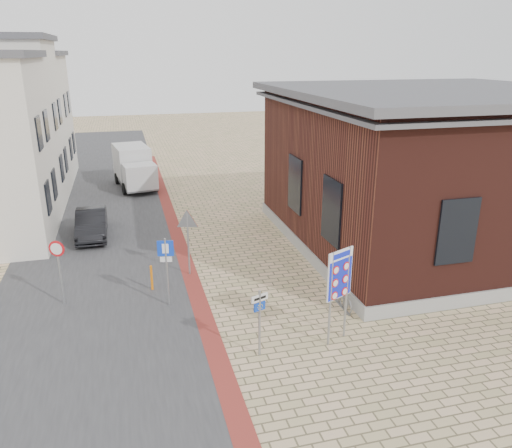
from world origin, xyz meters
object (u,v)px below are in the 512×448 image
essen_sign (260,314)px  bollard (152,278)px  border_sign (340,276)px  sedan (92,224)px  box_truck (134,167)px  parking_sign (166,261)px

essen_sign → bollard: (-2.70, 4.95, -0.83)m
border_sign → essen_sign: size_ratio=1.45×
sedan → box_truck: 9.10m
box_truck → parking_sign: box_truck is taller
box_truck → essen_sign: box_truck is taller
sedan → border_sign: border_sign is taller
essen_sign → bollard: 5.70m
box_truck → border_sign: 20.69m
parking_sign → bollard: parking_sign is taller
sedan → parking_sign: bearing=-70.8°
essen_sign → sedan: bearing=92.6°
sedan → bollard: (2.34, -6.41, -0.15)m
box_truck → border_sign: (5.20, -20.01, 0.79)m
parking_sign → essen_sign: bearing=-47.2°
box_truck → bollard: bearing=-98.4°
box_truck → border_sign: border_sign is taller
sedan → essen_sign: 12.45m
box_truck → bollard: 15.22m
box_truck → sedan: bearing=-113.2°
box_truck → border_sign: bearing=-84.1°
essen_sign → parking_sign: (-2.23, 3.63, 0.35)m
bollard → box_truck: bearing=90.2°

